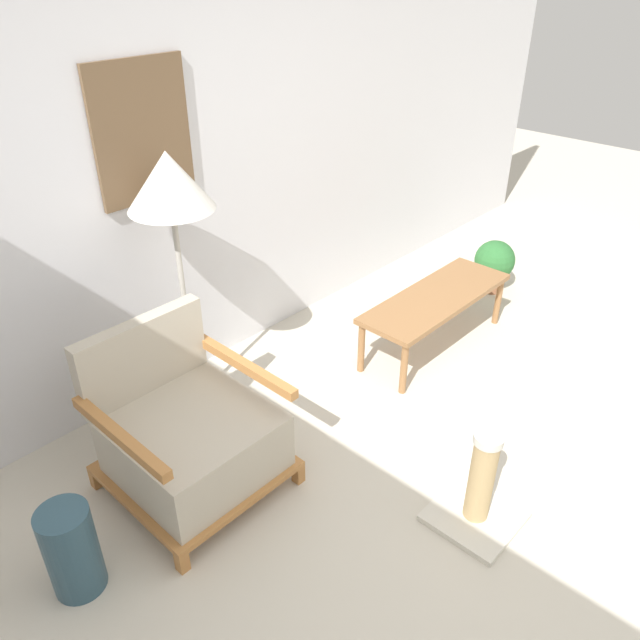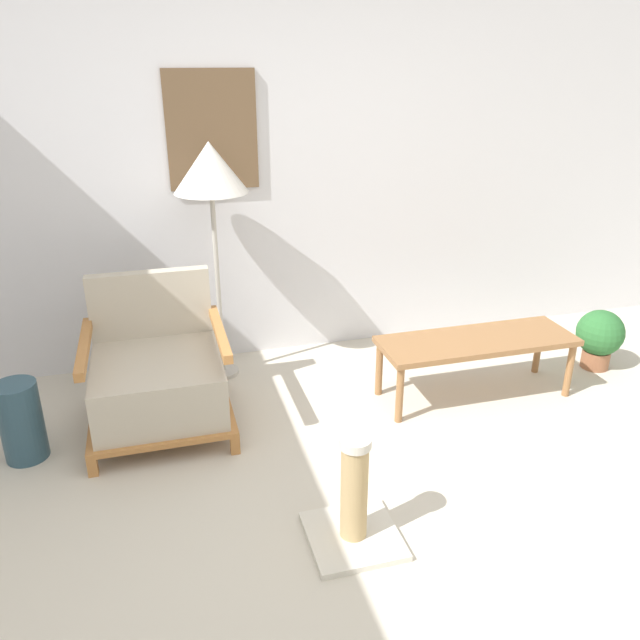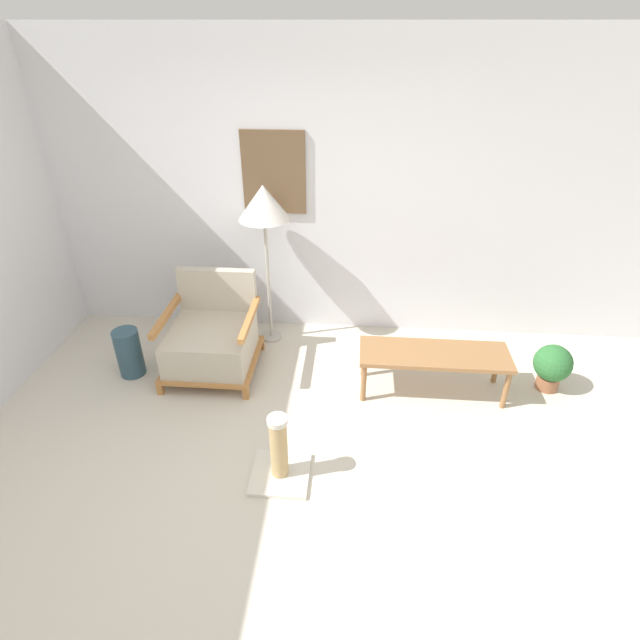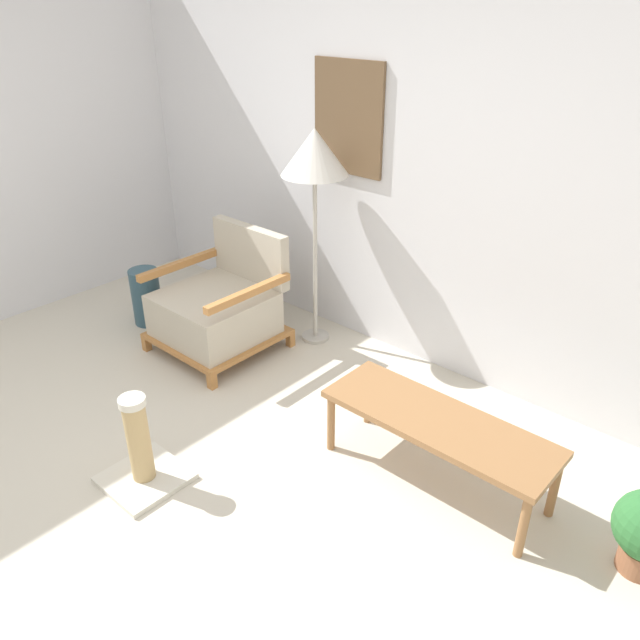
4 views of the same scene
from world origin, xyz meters
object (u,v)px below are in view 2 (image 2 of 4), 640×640
at_px(coffee_table, 477,345).
at_px(vase, 21,421).
at_px(potted_plant, 600,336).
at_px(scratching_post, 354,507).
at_px(floor_lamp, 210,173).
at_px(armchair, 158,377).

distance_m(coffee_table, vase, 2.61).
bearing_deg(potted_plant, scratching_post, -151.89).
distance_m(floor_lamp, vase, 1.73).
bearing_deg(potted_plant, floor_lamp, 166.54).
relative_size(armchair, vase, 1.90).
xyz_separation_m(vase, potted_plant, (3.60, 0.08, 0.02)).
xyz_separation_m(armchair, coffee_table, (1.90, -0.17, 0.03)).
bearing_deg(vase, armchair, 10.41).
bearing_deg(potted_plant, coffee_table, -173.29).
xyz_separation_m(armchair, vase, (-0.71, -0.13, -0.09)).
relative_size(floor_lamp, coffee_table, 1.25).
height_order(armchair, floor_lamp, floor_lamp).
bearing_deg(armchair, floor_lamp, 52.07).
xyz_separation_m(coffee_table, scratching_post, (-1.13, -1.02, -0.17)).
bearing_deg(coffee_table, floor_lamp, 154.30).
bearing_deg(coffee_table, potted_plant, 6.71).
height_order(floor_lamp, potted_plant, floor_lamp).
xyz_separation_m(floor_lamp, coffee_table, (1.47, -0.71, -0.99)).
xyz_separation_m(coffee_table, vase, (-2.60, 0.04, -0.13)).
bearing_deg(potted_plant, vase, -178.70).
relative_size(armchair, coffee_table, 0.69).
bearing_deg(vase, scratching_post, -35.48).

